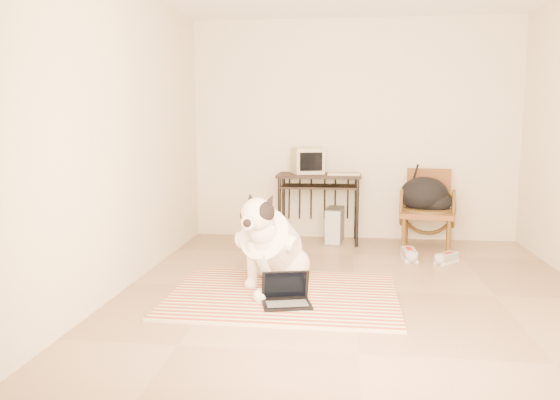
% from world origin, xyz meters
% --- Properties ---
extents(floor, '(4.50, 4.50, 0.00)m').
position_xyz_m(floor, '(0.00, 0.00, 0.00)').
color(floor, '#93765A').
rests_on(floor, ground).
extents(wall_back, '(4.50, 0.00, 4.50)m').
position_xyz_m(wall_back, '(0.00, 2.25, 1.35)').
color(wall_back, beige).
rests_on(wall_back, floor).
extents(wall_front, '(4.50, 0.00, 4.50)m').
position_xyz_m(wall_front, '(0.00, -2.25, 1.35)').
color(wall_front, beige).
rests_on(wall_front, floor).
extents(wall_left, '(0.00, 4.50, 4.50)m').
position_xyz_m(wall_left, '(-2.00, 0.00, 1.35)').
color(wall_left, beige).
rests_on(wall_left, floor).
extents(rug, '(1.90, 1.46, 0.02)m').
position_xyz_m(rug, '(-0.60, -0.22, 0.01)').
color(rug, '#B6311E').
rests_on(rug, floor).
extents(dog, '(0.63, 1.23, 0.89)m').
position_xyz_m(dog, '(-0.74, 0.12, 0.36)').
color(dog, white).
rests_on(dog, rug).
extents(laptop, '(0.43, 0.35, 0.26)m').
position_xyz_m(laptop, '(-0.55, -0.49, 0.09)').
color(laptop, black).
rests_on(laptop, rug).
extents(computer_desk, '(1.00, 0.56, 0.83)m').
position_xyz_m(computer_desk, '(-0.41, 1.93, 0.72)').
color(computer_desk, black).
rests_on(computer_desk, floor).
extents(crt_monitor, '(0.43, 0.42, 0.31)m').
position_xyz_m(crt_monitor, '(-0.55, 1.99, 0.99)').
color(crt_monitor, '#B8AB90').
rests_on(crt_monitor, computer_desk).
extents(desk_keyboard, '(0.38, 0.14, 0.02)m').
position_xyz_m(desk_keyboard, '(-0.11, 1.82, 0.84)').
color(desk_keyboard, '#B8AB90').
rests_on(desk_keyboard, computer_desk).
extents(pc_tower, '(0.23, 0.47, 0.42)m').
position_xyz_m(pc_tower, '(-0.21, 1.96, 0.21)').
color(pc_tower, '#525255').
rests_on(pc_tower, floor).
extents(rattan_chair, '(0.68, 0.66, 0.90)m').
position_xyz_m(rattan_chair, '(0.87, 1.84, 0.45)').
color(rattan_chair, brown).
rests_on(rattan_chair, floor).
extents(backpack, '(0.59, 0.46, 0.41)m').
position_xyz_m(backpack, '(0.84, 1.81, 0.60)').
color(backpack, black).
rests_on(backpack, rattan_chair).
extents(sneaker_left, '(0.15, 0.33, 0.11)m').
position_xyz_m(sneaker_left, '(0.60, 1.18, 0.05)').
color(sneaker_left, silver).
rests_on(sneaker_left, floor).
extents(sneaker_right, '(0.28, 0.29, 0.10)m').
position_xyz_m(sneaker_right, '(0.97, 1.08, 0.05)').
color(sneaker_right, silver).
rests_on(sneaker_right, floor).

